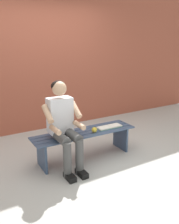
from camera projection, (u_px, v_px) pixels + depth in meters
name	position (u px, v px, depth m)	size (l,w,h in m)	color
ground_plane	(47.00, 222.00, 2.46)	(10.00, 7.00, 0.04)	#B2B2AD
brick_wall	(17.00, 58.00, 4.50)	(9.50, 0.24, 2.91)	#9E4C38
bench_near	(85.00, 138.00, 3.68)	(1.62, 0.44, 0.43)	#384C6B
person_seated	(64.00, 122.00, 3.31)	(0.50, 0.69, 1.24)	silver
apple	(94.00, 130.00, 3.60)	(0.08, 0.08, 0.08)	gold
book_open	(109.00, 127.00, 3.82)	(0.41, 0.16, 0.02)	white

